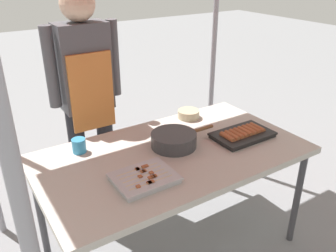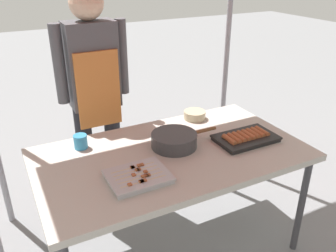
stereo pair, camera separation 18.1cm
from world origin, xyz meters
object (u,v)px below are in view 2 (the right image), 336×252
Objects in this scene: tray_grilled_sausages at (246,138)px; drink_cup_near_edge at (81,142)px; tray_meat_skewers at (138,177)px; cooking_wok at (174,140)px; stall_table at (172,159)px; vendor_woman at (94,86)px; condiment_bowl at (195,115)px.

drink_cup_near_edge is (-0.95, 0.38, 0.02)m from tray_grilled_sausages.
cooking_wok is (0.34, 0.23, 0.03)m from tray_meat_skewers.
tray_grilled_sausages is 1.03m from drink_cup_near_edge.
stall_table is at bearing -32.24° from drink_cup_near_edge.
vendor_woman is at bearing 108.44° from stall_table.
tray_meat_skewers is 0.93m from vendor_woman.
condiment_bowl is at bearing 43.64° from stall_table.
cooking_wok is 5.12× the size of drink_cup_near_edge.
condiment_bowl is at bearing 38.75° from tray_meat_skewers.
tray_grilled_sausages is 0.23× the size of vendor_woman.
condiment_bowl is at bearing 148.97° from vendor_woman.
condiment_bowl is (0.66, 0.53, 0.01)m from tray_meat_skewers.
condiment_bowl is (-0.11, 0.44, 0.01)m from tray_grilled_sausages.
vendor_woman reaches higher than tray_grilled_sausages.
drink_cup_near_edge is (-0.47, 0.30, 0.10)m from stall_table.
tray_grilled_sausages is at bearing -17.94° from cooking_wok.
cooking_wok is 0.57m from drink_cup_near_edge.
condiment_bowl is at bearing 42.76° from cooking_wok.
stall_table is 0.35m from tray_meat_skewers.
cooking_wok is 0.45m from condiment_bowl.
cooking_wok is (0.05, 0.05, 0.10)m from stall_table.
tray_meat_skewers is 0.41m from cooking_wok.
stall_table is 18.59× the size of drink_cup_near_edge.
vendor_woman is (-0.24, 0.72, 0.29)m from stall_table.
condiment_bowl is (0.37, 0.36, 0.08)m from stall_table.
stall_table is 3.63× the size of cooking_wok.
vendor_woman is at bearing 86.80° from tray_meat_skewers.
cooking_wok is at bearing 49.26° from stall_table.
tray_grilled_sausages is 1.22× the size of tray_meat_skewers.
tray_meat_skewers is at bearing -145.59° from cooking_wok.
cooking_wok reaches higher than tray_grilled_sausages.
vendor_woman is (-0.72, 0.81, 0.21)m from tray_grilled_sausages.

